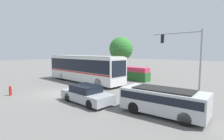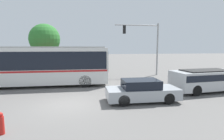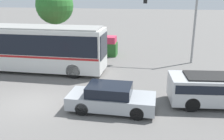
{
  "view_description": "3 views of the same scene",
  "coord_description": "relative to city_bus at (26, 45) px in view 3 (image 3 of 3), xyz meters",
  "views": [
    {
      "loc": [
        14.53,
        -8.32,
        3.84
      ],
      "look_at": [
        1.17,
        6.14,
        1.75
      ],
      "focal_mm": 28.25,
      "sensor_mm": 36.0,
      "label": 1
    },
    {
      "loc": [
        0.85,
        -10.27,
        3.29
      ],
      "look_at": [
        3.19,
        3.96,
        1.41
      ],
      "focal_mm": 28.71,
      "sensor_mm": 36.0,
      "label": 2
    },
    {
      "loc": [
        6.32,
        -11.58,
        5.79
      ],
      "look_at": [
        3.89,
        2.97,
        1.12
      ],
      "focal_mm": 40.82,
      "sensor_mm": 36.0,
      "label": 3
    }
  ],
  "objects": [
    {
      "name": "flowering_hedge",
      "position": [
        1.39,
        5.4,
        -1.02
      ],
      "size": [
        9.09,
        1.31,
        1.75
      ],
      "color": "#286028",
      "rests_on": "ground"
    },
    {
      "name": "city_bus",
      "position": [
        0.0,
        0.0,
        0.0
      ],
      "size": [
        11.71,
        2.73,
        3.31
      ],
      "rotation": [
        0.0,
        0.0,
        -0.01
      ],
      "color": "silver",
      "rests_on": "ground"
    },
    {
      "name": "sedan_foreground",
      "position": [
        7.27,
        -5.54,
        -1.25
      ],
      "size": [
        4.35,
        1.86,
        1.33
      ],
      "rotation": [
        0.0,
        0.0,
        -0.02
      ],
      "color": "#9EA3A8",
      "rests_on": "ground"
    },
    {
      "name": "suv_left_lane",
      "position": [
        12.67,
        -4.0,
        -0.93
      ],
      "size": [
        5.19,
        2.48,
        1.62
      ],
      "rotation": [
        0.0,
        0.0,
        0.1
      ],
      "color": "#B2B5B7",
      "rests_on": "ground"
    },
    {
      "name": "ground_plane",
      "position": [
        2.92,
        -5.41,
        -1.88
      ],
      "size": [
        140.0,
        140.0,
        0.0
      ],
      "primitive_type": "plane",
      "color": "slate"
    },
    {
      "name": "traffic_light_pole",
      "position": [
        11.06,
        4.09,
        2.11
      ],
      "size": [
        5.12,
        0.24,
        5.94
      ],
      "rotation": [
        0.0,
        0.0,
        3.14
      ],
      "color": "gray",
      "rests_on": "ground"
    },
    {
      "name": "street_tree_left",
      "position": [
        -0.91,
        8.3,
        2.36
      ],
      "size": [
        3.81,
        3.81,
        6.16
      ],
      "color": "brown",
      "rests_on": "ground"
    }
  ]
}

